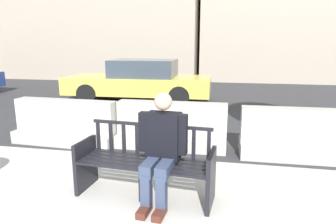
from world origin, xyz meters
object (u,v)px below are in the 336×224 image
object	(u,v)px
street_bench	(145,165)
jersey_barrier_centre	(172,129)
seated_person	(161,146)
jersey_barrier_left	(67,125)
jersey_barrier_right	(302,138)
car_taxi_near	(140,81)

from	to	relation	value
street_bench	jersey_barrier_centre	distance (m)	1.88
street_bench	seated_person	distance (m)	0.38
seated_person	jersey_barrier_left	world-z (taller)	seated_person
seated_person	jersey_barrier_centre	distance (m)	2.00
jersey_barrier_centre	jersey_barrier_left	world-z (taller)	same
jersey_barrier_right	car_taxi_near	size ratio (longest dim) A/B	0.42
street_bench	jersey_barrier_right	bearing A→B (deg)	38.21
street_bench	jersey_barrier_left	distance (m)	2.67
street_bench	jersey_barrier_right	size ratio (longest dim) A/B	0.86
jersey_barrier_centre	car_taxi_near	size ratio (longest dim) A/B	0.41
street_bench	jersey_barrier_right	world-z (taller)	street_bench
jersey_barrier_right	car_taxi_near	bearing A→B (deg)	132.19
jersey_barrier_centre	car_taxi_near	world-z (taller)	car_taxi_near
seated_person	car_taxi_near	size ratio (longest dim) A/B	0.27
street_bench	car_taxi_near	size ratio (longest dim) A/B	0.36
seated_person	jersey_barrier_left	distance (m)	2.92
seated_person	jersey_barrier_left	xyz separation A→B (m)	(-2.26, 1.80, -0.35)
jersey_barrier_centre	jersey_barrier_left	distance (m)	2.03
seated_person	jersey_barrier_right	size ratio (longest dim) A/B	0.65
jersey_barrier_left	car_taxi_near	bearing A→B (deg)	88.33
seated_person	jersey_barrier_centre	xyz separation A→B (m)	(-0.24, 1.96, -0.35)
jersey_barrier_centre	jersey_barrier_right	xyz separation A→B (m)	(2.23, -0.14, 0.00)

